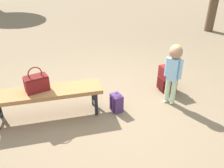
# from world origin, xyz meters

# --- Properties ---
(ground_plane) EXTENTS (40.00, 40.00, 0.00)m
(ground_plane) POSITION_xyz_m (0.00, 0.00, 0.00)
(ground_plane) COLOR #7F6B51
(ground_plane) RESTS_ON ground
(park_bench) EXTENTS (1.60, 0.40, 0.45)m
(park_bench) POSITION_xyz_m (-0.89, 0.01, 0.39)
(park_bench) COLOR #9E6B3D
(park_bench) RESTS_ON ground
(handbag) EXTENTS (0.36, 0.27, 0.37)m
(handbag) POSITION_xyz_m (-1.00, 0.03, 0.58)
(handbag) COLOR maroon
(handbag) RESTS_ON park_bench
(child_standing) EXTENTS (0.21, 0.21, 1.00)m
(child_standing) POSITION_xyz_m (1.04, -0.09, 0.67)
(child_standing) COLOR #B2D8B2
(child_standing) RESTS_ON ground
(backpack_large) EXTENTS (0.30, 0.33, 0.52)m
(backpack_large) POSITION_xyz_m (1.18, 0.30, 0.26)
(backpack_large) COLOR maroon
(backpack_large) RESTS_ON ground
(backpack_small) EXTENTS (0.20, 0.22, 0.32)m
(backpack_small) POSITION_xyz_m (0.13, -0.10, 0.16)
(backpack_small) COLOR #4C2D66
(backpack_small) RESTS_ON ground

